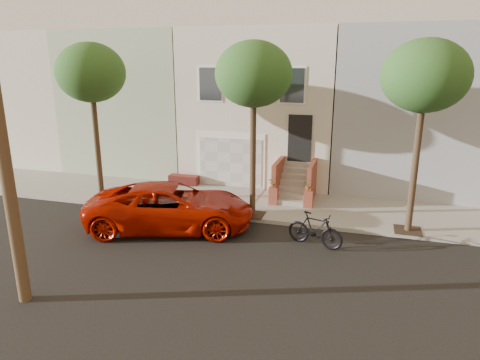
% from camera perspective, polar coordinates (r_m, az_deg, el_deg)
% --- Properties ---
extents(ground, '(90.00, 90.00, 0.00)m').
position_cam_1_polar(ground, '(13.17, -7.04, -10.44)').
color(ground, black).
rests_on(ground, ground).
extents(sidewalk, '(40.00, 3.70, 0.15)m').
position_cam_1_polar(sidewalk, '(17.80, -0.27, -2.96)').
color(sidewalk, gray).
rests_on(sidewalk, ground).
extents(house_row, '(33.10, 11.70, 7.00)m').
position_cam_1_polar(house_row, '(22.62, 4.02, 10.28)').
color(house_row, beige).
rests_on(house_row, sidewalk).
extents(tree_left, '(2.70, 2.57, 6.30)m').
position_cam_1_polar(tree_left, '(17.97, -19.25, 13.21)').
color(tree_left, '#2D2116').
rests_on(tree_left, sidewalk).
extents(tree_mid, '(2.70, 2.57, 6.30)m').
position_cam_1_polar(tree_mid, '(15.20, 1.82, 13.74)').
color(tree_mid, '#2D2116').
rests_on(tree_mid, sidewalk).
extents(tree_right, '(2.70, 2.57, 6.30)m').
position_cam_1_polar(tree_right, '(14.81, 23.42, 12.45)').
color(tree_right, '#2D2116').
rests_on(tree_right, sidewalk).
extents(pickup_truck, '(6.28, 4.17, 1.60)m').
position_cam_1_polar(pickup_truck, '(15.25, -9.16, -3.54)').
color(pickup_truck, '#A10F00').
rests_on(pickup_truck, ground).
extents(motorcycle, '(1.93, 1.04, 1.12)m').
position_cam_1_polar(motorcycle, '(13.95, 9.95, -6.52)').
color(motorcycle, black).
rests_on(motorcycle, ground).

